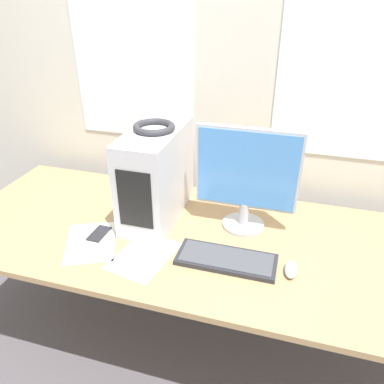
{
  "coord_description": "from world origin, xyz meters",
  "views": [
    {
      "loc": [
        0.34,
        -0.9,
        1.77
      ],
      "look_at": [
        -0.05,
        0.45,
        0.99
      ],
      "focal_mm": 35.0,
      "sensor_mm": 36.0,
      "label": 1
    }
  ],
  "objects_px": {
    "keyboard": "(226,259)",
    "mouse": "(291,269)",
    "pc_tower": "(156,174)",
    "headphones": "(154,127)",
    "cell_phone": "(99,234)",
    "monitor_main": "(247,176)"
  },
  "relations": [
    {
      "from": "keyboard",
      "to": "mouse",
      "type": "bearing_deg",
      "value": 1.29
    },
    {
      "from": "headphones",
      "to": "keyboard",
      "type": "height_order",
      "value": "headphones"
    },
    {
      "from": "pc_tower",
      "to": "monitor_main",
      "type": "bearing_deg",
      "value": 1.5
    },
    {
      "from": "pc_tower",
      "to": "cell_phone",
      "type": "distance_m",
      "value": 0.38
    },
    {
      "from": "headphones",
      "to": "mouse",
      "type": "distance_m",
      "value": 0.84
    },
    {
      "from": "pc_tower",
      "to": "cell_phone",
      "type": "bearing_deg",
      "value": -128.9
    },
    {
      "from": "pc_tower",
      "to": "mouse",
      "type": "bearing_deg",
      "value": -21.58
    },
    {
      "from": "keyboard",
      "to": "cell_phone",
      "type": "height_order",
      "value": "keyboard"
    },
    {
      "from": "headphones",
      "to": "monitor_main",
      "type": "distance_m",
      "value": 0.47
    },
    {
      "from": "keyboard",
      "to": "monitor_main",
      "type": "bearing_deg",
      "value": 85.4
    },
    {
      "from": "keyboard",
      "to": "mouse",
      "type": "relative_size",
      "value": 3.76
    },
    {
      "from": "headphones",
      "to": "mouse",
      "type": "xyz_separation_m",
      "value": [
        0.66,
        -0.26,
        -0.44
      ]
    },
    {
      "from": "pc_tower",
      "to": "keyboard",
      "type": "bearing_deg",
      "value": -33.65
    },
    {
      "from": "cell_phone",
      "to": "mouse",
      "type": "bearing_deg",
      "value": 0.61
    },
    {
      "from": "mouse",
      "to": "cell_phone",
      "type": "bearing_deg",
      "value": 178.87
    },
    {
      "from": "monitor_main",
      "to": "cell_phone",
      "type": "height_order",
      "value": "monitor_main"
    },
    {
      "from": "pc_tower",
      "to": "mouse",
      "type": "xyz_separation_m",
      "value": [
        0.66,
        -0.26,
        -0.2
      ]
    },
    {
      "from": "keyboard",
      "to": "cell_phone",
      "type": "distance_m",
      "value": 0.6
    },
    {
      "from": "pc_tower",
      "to": "headphones",
      "type": "xyz_separation_m",
      "value": [
        0.0,
        0.0,
        0.23
      ]
    },
    {
      "from": "headphones",
      "to": "monitor_main",
      "type": "bearing_deg",
      "value": 1.39
    },
    {
      "from": "headphones",
      "to": "keyboard",
      "type": "distance_m",
      "value": 0.66
    },
    {
      "from": "headphones",
      "to": "keyboard",
      "type": "relative_size",
      "value": 0.46
    }
  ]
}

